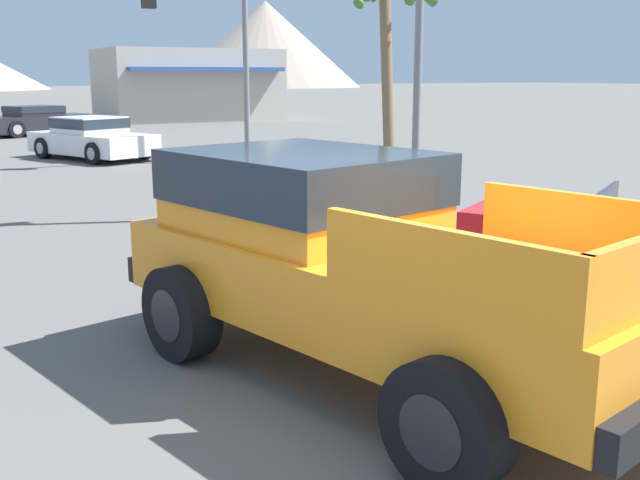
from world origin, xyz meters
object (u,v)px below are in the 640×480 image
at_px(parked_car_dark, 37,120).
at_px(palm_tree_tall, 393,9).
at_px(parked_car_white, 92,138).
at_px(traffic_light_main, 43,15).
at_px(traffic_light_crosswalk, 204,27).
at_px(orange_pickup_truck, 352,250).

bearing_deg(parked_car_dark, palm_tree_tall, 14.14).
distance_m(parked_car_white, traffic_light_main, 5.58).
bearing_deg(traffic_light_crosswalk, palm_tree_tall, -176.63).
bearing_deg(orange_pickup_truck, traffic_light_crosswalk, 60.46).
bearing_deg(parked_car_dark, traffic_light_main, -28.22).
height_order(parked_car_dark, parked_car_white, parked_car_white).
relative_size(parked_car_dark, traffic_light_main, 0.90).
bearing_deg(orange_pickup_truck, parked_car_dark, 73.04).
height_order(parked_car_dark, traffic_light_main, traffic_light_main).
distance_m(traffic_light_main, palm_tree_tall, 10.90).
relative_size(traffic_light_main, palm_tree_tall, 0.93).
xyz_separation_m(orange_pickup_truck, palm_tree_tall, (10.57, 15.03, 3.41)).
bearing_deg(traffic_light_main, traffic_light_crosswalk, 17.50).
distance_m(traffic_light_main, traffic_light_crosswalk, 4.56).
height_order(orange_pickup_truck, palm_tree_tall, palm_tree_tall).
distance_m(parked_car_white, palm_tree_tall, 10.02).
height_order(traffic_light_main, traffic_light_crosswalk, traffic_light_main).
height_order(traffic_light_main, palm_tree_tall, palm_tree_tall).
xyz_separation_m(parked_car_dark, traffic_light_main, (-1.78, -14.39, 3.16)).
relative_size(parked_car_dark, traffic_light_crosswalk, 0.92).
bearing_deg(traffic_light_crosswalk, parked_car_white, -48.47).
distance_m(orange_pickup_truck, parked_car_dark, 27.72).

